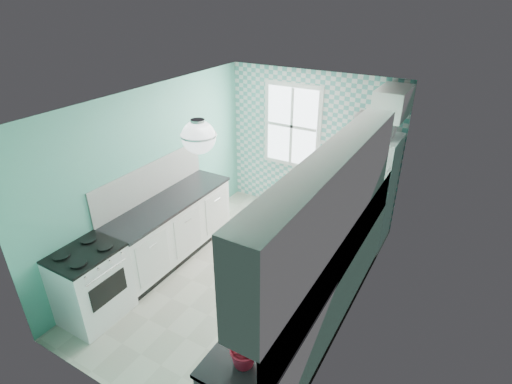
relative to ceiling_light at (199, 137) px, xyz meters
The scene contains 26 objects.
floor 2.47m from the ceiling_light, 90.00° to the left, with size 3.00×4.40×0.02m, color beige.
ceiling 0.82m from the ceiling_light, 90.00° to the left, with size 3.00×4.40×0.02m, color white.
wall_back 3.20m from the ceiling_light, 90.00° to the left, with size 3.00×0.02×2.50m, color #61BFA9.
wall_front 1.77m from the ceiling_light, 90.00° to the right, with size 3.00×0.02×2.50m, color #61BFA9.
wall_left 2.02m from the ceiling_light, 152.09° to the left, with size 0.02×4.40×2.50m, color #61BFA9.
wall_right 2.02m from the ceiling_light, 27.91° to the left, with size 0.02×4.40×2.50m, color #61BFA9.
accent_wall 3.17m from the ceiling_light, 90.00° to the left, with size 3.00×0.01×2.50m, color #5DB3AC.
window 3.08m from the ceiling_light, 96.74° to the left, with size 1.04×0.05×1.44m.
backsplash_right 1.91m from the ceiling_light, 15.05° to the left, with size 0.02×3.60×0.51m, color white.
backsplash_left 2.00m from the ceiling_light, 154.02° to the left, with size 0.02×2.15×0.51m, color white.
upper_cabinets_right 1.41m from the ceiling_light, ahead, with size 0.33×3.20×0.90m, color white.
upper_cabinet_fridge 2.93m from the ceiling_light, 63.70° to the left, with size 0.40×0.74×0.40m, color white.
ceiling_light is the anchor object (origin of this frame).
base_cabinets_right 2.26m from the ceiling_light, 18.43° to the left, with size 0.60×3.60×0.90m, color white.
countertop_right 1.88m from the ceiling_light, 18.65° to the left, with size 0.63×3.60×0.04m, color black.
base_cabinets_left 2.34m from the ceiling_light, 148.86° to the left, with size 0.60×2.15×0.90m, color white.
countertop_left 1.97m from the ceiling_light, 148.54° to the left, with size 0.63×2.15×0.04m, color black.
fridge 3.18m from the ceiling_light, 66.88° to the left, with size 0.76×0.75×1.75m.
stove 2.31m from the ceiling_light, 148.63° to the right, with size 0.62×0.77×0.93m.
sink 2.23m from the ceiling_light, 46.08° to the left, with size 0.51×0.43×0.53m.
rug 2.96m from the ceiling_light, 78.46° to the left, with size 0.74×1.06×0.02m, color maroon.
dish_towel 2.51m from the ceiling_light, 58.64° to the left, with size 0.01×0.21×0.32m, color #54AEA1.
fruit_bowl 1.92m from the ceiling_light, 29.10° to the right, with size 0.30×0.30×0.08m, color white.
potted_plant 2.02m from the ceiling_light, 42.35° to the right, with size 0.34×0.29×0.37m, color maroon.
soap_bottle 2.42m from the ceiling_light, 52.50° to the left, with size 0.09×0.10×0.21m, color #9CC1D3.
microwave 2.86m from the ceiling_light, 66.88° to the left, with size 0.54×0.37×0.30m, color white.
Camera 1 is at (2.39, -3.77, 3.65)m, focal length 28.00 mm.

